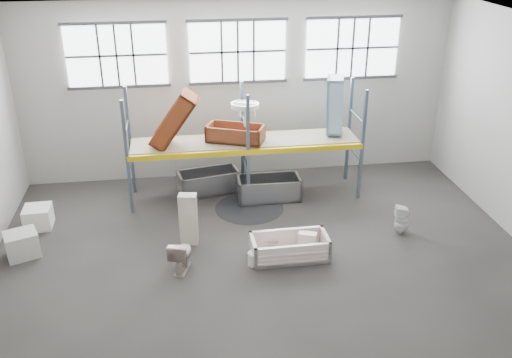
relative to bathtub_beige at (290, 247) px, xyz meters
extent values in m
cube|color=#47423E|center=(-0.58, -0.29, -0.30)|extent=(12.00, 10.00, 0.10)
cube|color=silver|center=(-0.58, -0.29, 4.80)|extent=(12.00, 10.00, 0.10)
cube|color=#AFABA2|center=(-0.58, 4.76, 2.25)|extent=(12.00, 0.10, 5.00)
cube|color=#A5A29A|center=(-0.58, -5.34, 2.25)|extent=(12.00, 0.10, 5.00)
cube|color=white|center=(-3.78, 4.65, 3.35)|extent=(2.60, 0.04, 1.60)
cube|color=white|center=(-0.58, 4.65, 3.35)|extent=(2.60, 0.04, 1.60)
cube|color=white|center=(2.62, 4.65, 3.35)|extent=(2.60, 0.04, 1.60)
cube|color=slate|center=(-3.58, 2.61, 1.25)|extent=(0.08, 0.08, 3.00)
cube|color=slate|center=(-3.58, 3.81, 1.25)|extent=(0.08, 0.08, 3.00)
cube|color=slate|center=(-0.58, 2.61, 1.25)|extent=(0.08, 0.08, 3.00)
cube|color=slate|center=(-0.58, 3.81, 1.25)|extent=(0.08, 0.08, 3.00)
cube|color=slate|center=(2.42, 2.61, 1.25)|extent=(0.08, 0.08, 3.00)
cube|color=slate|center=(2.42, 3.81, 1.25)|extent=(0.08, 0.08, 3.00)
cube|color=yellow|center=(-0.58, 2.61, 1.25)|extent=(6.00, 0.10, 0.14)
cube|color=yellow|center=(-0.58, 3.81, 1.25)|extent=(6.00, 0.10, 0.14)
cube|color=gray|center=(-0.58, 3.21, 1.33)|extent=(5.90, 1.10, 0.03)
cylinder|color=black|center=(-0.58, 2.41, -0.25)|extent=(1.80, 1.80, 0.00)
cube|color=beige|center=(0.44, 0.17, 0.03)|extent=(0.45, 0.33, 0.39)
imported|color=beige|center=(-0.33, 0.45, -0.09)|extent=(0.56, 0.56, 0.15)
imported|color=#C3A9A1|center=(-2.39, -0.15, 0.12)|extent=(0.62, 0.83, 0.75)
cube|color=beige|center=(-2.18, 0.92, 0.37)|extent=(0.44, 0.33, 1.25)
imported|color=white|center=(2.85, 0.63, 0.11)|extent=(0.39, 0.38, 0.73)
imported|color=white|center=(-0.60, 2.96, 1.84)|extent=(0.87, 0.77, 0.64)
cylinder|color=silver|center=(-0.83, -0.21, -0.10)|extent=(0.32, 0.32, 0.31)
cube|color=beige|center=(-5.89, 0.90, 0.04)|extent=(0.85, 0.79, 0.58)
cube|color=white|center=(-5.81, 2.19, 0.01)|extent=(0.66, 0.66, 0.53)
camera|label=1|loc=(-2.26, -10.38, 6.66)|focal=39.27mm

